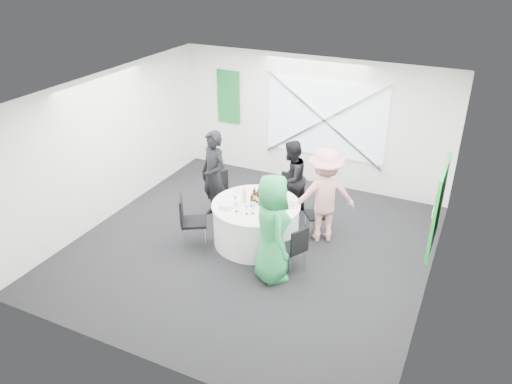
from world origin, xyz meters
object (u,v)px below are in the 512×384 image
at_px(clear_water_bottle, 244,196).
at_px(person_man_back_left, 214,175).
at_px(chair_front_right, 295,246).
at_px(banquet_table, 256,223).
at_px(chair_back, 287,193).
at_px(person_woman_green, 272,229).
at_px(chair_back_left, 223,192).
at_px(person_man_back, 291,179).
at_px(chair_back_right, 321,210).
at_px(green_water_bottle, 265,199).
at_px(person_woman_pink, 324,196).
at_px(chair_front_left, 189,217).

bearing_deg(clear_water_bottle, person_man_back_left, 150.96).
bearing_deg(chair_front_right, person_man_back_left, -87.13).
height_order(banquet_table, chair_back, chair_back).
distance_m(banquet_table, clear_water_bottle, 0.54).
bearing_deg(person_woman_green, banquet_table, 0.00).
relative_size(chair_back, chair_back_left, 0.97).
relative_size(chair_front_right, person_man_back_left, 0.46).
bearing_deg(chair_back, person_man_back, 96.57).
height_order(banquet_table, chair_back_right, chair_back_right).
xyz_separation_m(chair_back_right, chair_front_right, (0.00, -1.28, -0.01)).
relative_size(person_man_back_left, green_water_bottle, 5.52).
bearing_deg(person_woman_pink, chair_back_left, -28.01).
xyz_separation_m(chair_back_right, green_water_bottle, (-0.79, -0.73, 0.40)).
bearing_deg(banquet_table, person_man_back, 82.08).
bearing_deg(chair_back, clear_water_bottle, -101.01).
distance_m(banquet_table, green_water_bottle, 0.53).
xyz_separation_m(banquet_table, chair_front_left, (-1.01, -0.61, 0.18)).
height_order(banquet_table, green_water_bottle, green_water_bottle).
bearing_deg(chair_back_right, person_man_back, -158.76).
relative_size(chair_back, clear_water_bottle, 3.07).
xyz_separation_m(person_woman_green, clear_water_bottle, (-0.90, 0.83, -0.03)).
height_order(banquet_table, clear_water_bottle, clear_water_bottle).
relative_size(chair_front_right, person_woman_green, 0.45).
bearing_deg(chair_back_left, chair_back, -36.28).
bearing_deg(person_man_back, chair_back, 5.72).
relative_size(chair_front_left, person_woman_green, 0.53).
bearing_deg(chair_back_right, person_man_back_left, -120.90).
bearing_deg(chair_back, chair_front_right, -54.66).
bearing_deg(chair_front_right, green_water_bottle, -96.05).
relative_size(chair_back, person_woman_green, 0.50).
height_order(person_man_back_left, clear_water_bottle, person_man_back_left).
bearing_deg(chair_back_left, person_man_back, -30.18).
height_order(chair_front_right, clear_water_bottle, clear_water_bottle).
relative_size(person_man_back_left, person_woman_green, 0.98).
relative_size(chair_back_left, person_woman_pink, 0.53).
xyz_separation_m(banquet_table, green_water_bottle, (0.16, 0.03, 0.51)).
xyz_separation_m(person_man_back_left, person_woman_green, (1.80, -1.33, 0.02)).
relative_size(chair_back_left, clear_water_bottle, 3.18).
distance_m(chair_front_right, green_water_bottle, 1.05).
relative_size(person_man_back_left, person_woman_pink, 1.01).
distance_m(chair_back, chair_back_left, 1.25).
xyz_separation_m(chair_back, person_woman_pink, (0.88, -0.45, 0.35)).
relative_size(chair_back_left, green_water_bottle, 2.90).
relative_size(person_woman_pink, green_water_bottle, 5.49).
relative_size(person_man_back, person_woman_green, 0.85).
height_order(banquet_table, chair_front_left, chair_front_left).
height_order(person_woman_green, clear_water_bottle, person_woman_green).
bearing_deg(banquet_table, chair_front_left, -148.74).
distance_m(banquet_table, person_woman_green, 1.20).
bearing_deg(person_woman_pink, chair_back, -57.35).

